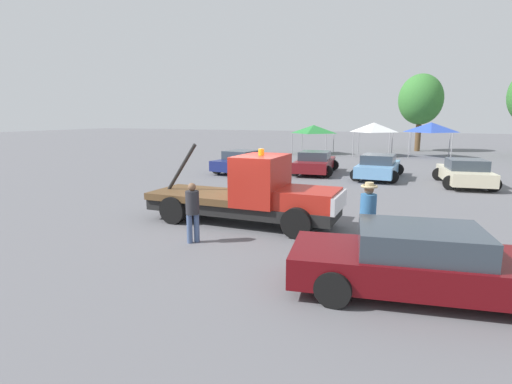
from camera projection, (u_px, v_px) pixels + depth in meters
ground_plane at (242, 223)px, 12.91m from camera, size 160.00×160.00×0.00m
tow_truck at (253, 195)px, 12.58m from camera, size 6.24×2.12×2.51m
foreground_car at (430, 263)px, 7.56m from camera, size 5.58×2.74×1.34m
person_near_truck at (368, 212)px, 9.79m from camera, size 0.40×0.40×1.82m
person_at_hood at (193, 208)px, 10.72m from camera, size 0.37×0.37×1.65m
parked_car_navy at (243, 162)px, 24.56m from camera, size 2.85×4.77×1.34m
parked_car_maroon at (315, 163)px, 23.97m from camera, size 2.80×4.77×1.34m
parked_car_skyblue at (378, 167)px, 22.05m from camera, size 2.56×4.67×1.34m
parked_car_cream at (465, 173)px, 19.65m from camera, size 2.88×4.50×1.34m
canopy_tent_green at (314, 129)px, 36.12m from camera, size 3.12×3.12×2.61m
canopy_tent_white at (374, 127)px, 34.22m from camera, size 2.98×2.98×2.86m
canopy_tent_blue at (431, 127)px, 33.35m from camera, size 3.24×3.24×2.90m
tree_left at (421, 100)px, 38.64m from camera, size 4.16×4.16×7.43m
traffic_cone at (232, 189)px, 17.47m from camera, size 0.40×0.40×0.55m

